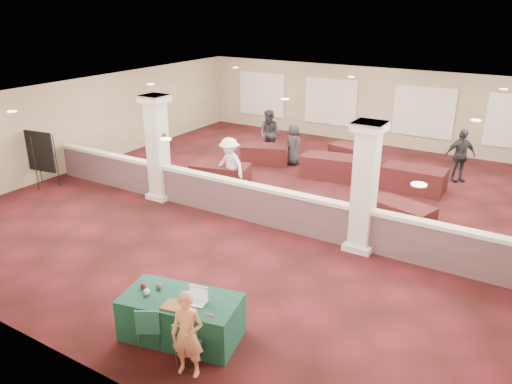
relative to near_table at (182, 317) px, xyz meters
The scene contains 33 objects.
ground 6.67m from the near_table, 102.58° to the left, with size 16.00×16.00×0.00m, color #431016.
wall_back 14.62m from the near_table, 95.71° to the left, with size 16.00×0.04×3.20m, color #817359.
wall_front 2.40m from the near_table, 134.04° to the right, with size 16.00×0.04×3.20m, color #817359.
wall_left 11.53m from the near_table, 145.48° to the left, with size 0.04×16.00×3.20m, color #817359.
ceiling 7.22m from the near_table, 102.58° to the left, with size 16.00×16.00×0.02m, color white.
partition_wall 5.21m from the near_table, 106.18° to the left, with size 15.60×0.28×1.10m.
column_left 7.14m from the near_table, 134.72° to the left, with size 0.72×0.72×3.20m.
column_right 5.38m from the near_table, 72.78° to the left, with size 0.72×0.72×3.20m.
sconce_left 7.41m from the near_table, 136.29° to the left, with size 0.12×0.12×0.18m.
sconce_right 7.03m from the near_table, 133.05° to the left, with size 0.12×0.12×0.18m.
near_table is the anchor object (origin of this frame).
conf_chair_main 0.85m from the near_table, 43.45° to the right, with size 0.55×0.55×0.88m.
conf_chair_side 0.63m from the near_table, 113.25° to the right, with size 0.59×0.59×0.86m.
easel_board 9.63m from the near_table, 157.19° to the left, with size 1.10×0.60×1.88m.
woman 1.07m from the near_table, 44.01° to the right, with size 0.55×0.36×1.52m, color #FF966E.
far_table_front_left 7.86m from the near_table, 120.16° to the left, with size 1.87×0.94×0.76m, color black.
far_table_front_center 9.58m from the near_table, 97.30° to the left, with size 1.93×0.97×0.78m, color black.
far_table_front_right 7.10m from the near_table, 73.33° to the left, with size 1.66×0.83×0.67m, color black.
far_table_back_left 10.47m from the near_table, 112.16° to the left, with size 1.74×0.87×0.71m, color black.
far_table_back_center 11.44m from the near_table, 95.71° to the left, with size 1.70×0.85×0.69m, color black.
far_table_back_right 9.83m from the near_table, 80.75° to the left, with size 1.93×0.96×0.78m, color black.
attendee_a 11.33m from the near_table, 111.93° to the left, with size 0.89×0.49×1.85m, color black.
attendee_b 7.48m from the near_table, 117.55° to the left, with size 1.13×0.52×1.76m, color beige.
attendee_c 11.73m from the near_table, 77.18° to the left, with size 1.06×0.51×1.81m, color black.
attendee_d 10.62m from the near_table, 106.60° to the left, with size 0.75×0.41×1.53m, color black.
laptop_base 0.54m from the near_table, ahead, with size 0.37×0.26×0.02m, color silver.
laptop_screen 0.65m from the near_table, 24.77° to the left, with size 0.37×0.01×0.25m, color silver.
screen_glow 0.63m from the near_table, 23.48° to the left, with size 0.33×0.00×0.21m, color silver.
knitting 0.51m from the near_table, 66.15° to the right, with size 0.45×0.33×0.03m, color #B26A1C.
yarn_cream 0.78m from the near_table, 157.15° to the right, with size 0.12×0.12×0.12m, color beige.
yarn_red 0.91m from the near_table, behind, with size 0.11×0.11×0.11m, color #5E1412.
yarn_grey 0.70m from the near_table, behind, with size 0.12×0.12×0.12m, color #444448.
scissors 0.89m from the near_table, 10.76° to the right, with size 0.13×0.03×0.01m, color red.
Camera 1 is at (6.59, -12.28, 5.79)m, focal length 35.00 mm.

